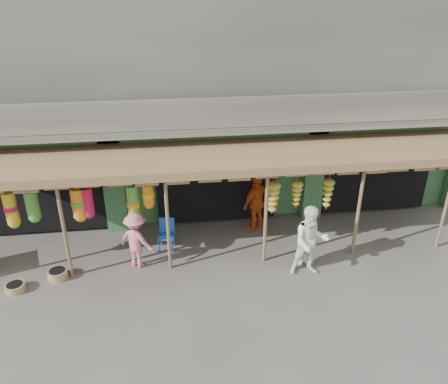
{
  "coord_description": "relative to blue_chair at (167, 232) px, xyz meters",
  "views": [
    {
      "loc": [
        -1.39,
        -9.79,
        6.73
      ],
      "look_at": [
        0.08,
        1.0,
        1.53
      ],
      "focal_mm": 35.0,
      "sensor_mm": 36.0,
      "label": 1
    }
  ],
  "objects": [
    {
      "name": "ground",
      "position": [
        1.56,
        -0.79,
        -0.5
      ],
      "size": [
        80.0,
        80.0,
        0.0
      ],
      "primitive_type": "plane",
      "color": "#514C47",
      "rests_on": "ground"
    },
    {
      "name": "person_front",
      "position": [
        3.62,
        -1.29,
        0.32
      ],
      "size": [
        0.65,
        0.49,
        1.63
      ],
      "primitive_type": "imported",
      "rotation": [
        0.0,
        0.0,
        3.32
      ],
      "color": "beige",
      "rests_on": "ground"
    },
    {
      "name": "person_shopper",
      "position": [
        -0.77,
        -0.76,
        0.28
      ],
      "size": [
        1.15,
        1.03,
        1.55
      ],
      "primitive_type": "imported",
      "rotation": [
        0.0,
        0.0,
        2.57
      ],
      "color": "#D87282",
      "rests_on": "ground"
    },
    {
      "name": "awning",
      "position": [
        1.39,
        0.01,
        2.07
      ],
      "size": [
        14.0,
        2.7,
        2.79
      ],
      "color": "brown",
      "rests_on": "ground"
    },
    {
      "name": "person_right",
      "position": [
        3.56,
        -1.68,
        0.45
      ],
      "size": [
        0.96,
        0.77,
        1.89
      ],
      "primitive_type": "imported",
      "rotation": [
        0.0,
        0.0,
        -0.06
      ],
      "color": "white",
      "rests_on": "ground"
    },
    {
      "name": "basket_mid",
      "position": [
        -3.7,
        -1.43,
        -0.41
      ],
      "size": [
        0.58,
        0.58,
        0.18
      ],
      "primitive_type": "cylinder",
      "rotation": [
        0.0,
        0.0,
        0.28
      ],
      "color": "olive",
      "rests_on": "ground"
    },
    {
      "name": "blue_chair",
      "position": [
        0.0,
        0.0,
        0.0
      ],
      "size": [
        0.49,
        0.5,
        0.89
      ],
      "rotation": [
        0.0,
        0.0,
        -0.16
      ],
      "color": "#1A4DAC",
      "rests_on": "ground"
    },
    {
      "name": "basket_right",
      "position": [
        -2.77,
        -1.05,
        -0.39
      ],
      "size": [
        0.56,
        0.56,
        0.22
      ],
      "primitive_type": "cylinder",
      "rotation": [
        0.0,
        0.0,
        -0.16
      ],
      "color": "olive",
      "rests_on": "ground"
    },
    {
      "name": "person_vendor",
      "position": [
        2.69,
        0.71,
        0.4
      ],
      "size": [
        1.11,
        0.96,
        1.79
      ],
      "primitive_type": "imported",
      "rotation": [
        0.0,
        0.0,
        3.75
      ],
      "color": "#C74712",
      "rests_on": "ground"
    },
    {
      "name": "building",
      "position": [
        1.56,
        4.08,
        2.87
      ],
      "size": [
        16.4,
        6.8,
        7.0
      ],
      "color": "gray",
      "rests_on": "ground"
    }
  ]
}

